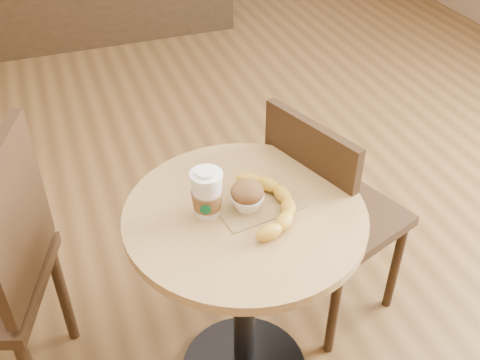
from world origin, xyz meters
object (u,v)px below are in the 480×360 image
(chair_right, at_px, (327,213))
(muffin, at_px, (247,196))
(coffee_cup, at_px, (207,195))
(banana, at_px, (269,202))
(cafe_table, at_px, (245,268))

(chair_right, bearing_deg, muffin, 95.21)
(coffee_cup, height_order, banana, coffee_cup)
(cafe_table, distance_m, banana, 0.26)
(chair_right, xyz_separation_m, muffin, (-0.36, -0.16, 0.30))
(muffin, height_order, banana, muffin)
(muffin, bearing_deg, cafe_table, -133.53)
(chair_right, distance_m, muffin, 0.49)
(muffin, bearing_deg, coffee_cup, 172.47)
(cafe_table, height_order, coffee_cup, coffee_cup)
(chair_right, relative_size, coffee_cup, 6.10)
(cafe_table, height_order, chair_right, chair_right)
(muffin, distance_m, banana, 0.06)
(cafe_table, bearing_deg, coffee_cup, 165.54)
(cafe_table, xyz_separation_m, banana, (0.07, -0.01, 0.25))
(chair_right, relative_size, banana, 2.97)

